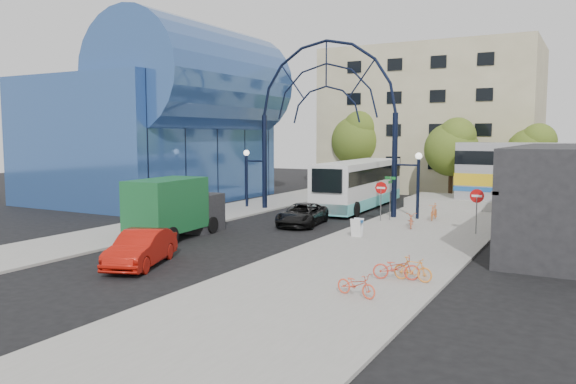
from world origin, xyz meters
The scene contains 22 objects.
ground centered at (0.00, 0.00, 0.00)m, with size 120.00×120.00×0.00m, color black.
sidewalk_east centered at (8.00, 4.00, 0.06)m, with size 8.00×56.00×0.12m, color gray.
plaza_west centered at (-6.50, 6.00, 0.06)m, with size 5.00×50.00×0.12m, color gray.
gateway_arch centered at (0.00, 14.00, 8.56)m, with size 13.64×0.44×12.10m.
stop_sign centered at (4.80, 12.00, 1.99)m, with size 0.80×0.07×2.50m.
do_not_enter_sign centered at (11.00, 10.00, 1.98)m, with size 0.76×0.07×2.48m.
street_name_sign centered at (5.20, 12.60, 2.13)m, with size 0.70×0.70×2.80m.
sandwich_board centered at (5.60, 5.98, 0.74)m, with size 0.55×0.61×0.99m.
transit_hall centered at (-15.30, 15.00, 6.70)m, with size 16.50×18.00×14.50m.
apartment_block centered at (2.00, 34.97, 7.00)m, with size 20.00×12.10×14.00m.
tree_north_a centered at (6.12, 25.93, 4.61)m, with size 4.48×4.48×7.00m.
tree_north_b centered at (-3.88, 29.93, 5.27)m, with size 5.12×5.12×8.00m.
tree_north_c centered at (12.12, 27.93, 4.28)m, with size 4.16×4.16×6.50m.
city_bus centered at (0.93, 18.09, 1.87)m, with size 3.54×13.13×3.57m.
green_truck centered at (-3.25, 1.80, 1.62)m, with size 2.87×6.58×3.24m.
black_suv centered at (0.93, 8.63, 0.68)m, with size 2.24×4.86×1.35m, color black.
red_sedan centered at (-0.12, -4.24, 0.76)m, with size 1.62×4.64×1.53m, color #AD140A.
bike_near_a centered at (7.26, 10.38, 0.58)m, with size 0.61×1.75×0.92m, color #D9552B.
bike_near_b centered at (7.68, 14.00, 0.65)m, with size 0.50×1.75×1.05m, color #CF6429.
bike_far_a centered at (9.73, -4.44, 0.53)m, with size 0.54×1.55×0.81m, color #E54B2D.
bike_far_b centered at (10.83, -1.57, 0.57)m, with size 0.42×1.50×0.90m, color orange.
bike_far_c centered at (10.22, -1.65, 0.58)m, with size 0.61×1.75×0.92m, color red.
Camera 1 is at (16.60, -21.75, 5.54)m, focal length 35.00 mm.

